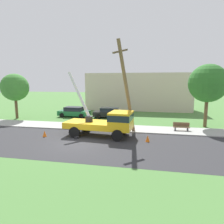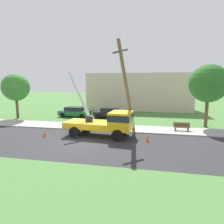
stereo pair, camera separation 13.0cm
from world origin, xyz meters
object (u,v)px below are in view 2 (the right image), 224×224
(leaning_utility_pole, at_px, (126,87))
(traffic_cone_curbside, at_px, (123,131))
(traffic_cone_ahead, at_px, (148,139))
(parked_sedan_green, at_px, (75,112))
(utility_truck, at_px, (107,121))
(traffic_cone_behind, at_px, (45,134))
(roadside_tree_far, at_px, (16,87))
(parked_sedan_black, at_px, (110,113))
(roadside_tree_near, at_px, (209,83))
(park_bench, at_px, (182,127))

(leaning_utility_pole, height_order, traffic_cone_curbside, leaning_utility_pole)
(traffic_cone_ahead, relative_size, traffic_cone_curbside, 1.00)
(parked_sedan_green, bearing_deg, leaning_utility_pole, -42.30)
(utility_truck, bearing_deg, traffic_cone_curbside, 43.43)
(leaning_utility_pole, xyz_separation_m, parked_sedan_green, (-8.40, 7.64, -3.80))
(traffic_cone_behind, bearing_deg, traffic_cone_curbside, 19.48)
(leaning_utility_pole, xyz_separation_m, traffic_cone_ahead, (2.13, -2.25, -4.23))
(traffic_cone_behind, distance_m, roadside_tree_far, 11.94)
(utility_truck, relative_size, traffic_cone_ahead, 12.03)
(leaning_utility_pole, relative_size, traffic_cone_curbside, 15.70)
(traffic_cone_behind, bearing_deg, utility_truck, 12.09)
(traffic_cone_ahead, bearing_deg, traffic_cone_curbside, 137.11)
(leaning_utility_pole, xyz_separation_m, traffic_cone_behind, (-7.18, -2.52, -4.23))
(leaning_utility_pole, bearing_deg, parked_sedan_green, 137.70)
(parked_sedan_black, distance_m, roadside_tree_near, 12.73)
(traffic_cone_behind, bearing_deg, traffic_cone_ahead, 1.69)
(parked_sedan_green, height_order, roadside_tree_near, roadside_tree_near)
(parked_sedan_green, xyz_separation_m, roadside_tree_far, (-7.20, -2.67, 3.49))
(traffic_cone_curbside, xyz_separation_m, park_bench, (5.64, 2.02, 0.18))
(leaning_utility_pole, distance_m, traffic_cone_behind, 8.71)
(parked_sedan_black, relative_size, roadside_tree_far, 0.75)
(leaning_utility_pole, xyz_separation_m, park_bench, (5.42, 1.96, -4.05))
(traffic_cone_curbside, bearing_deg, parked_sedan_green, 136.71)
(parked_sedan_green, relative_size, roadside_tree_near, 0.65)
(utility_truck, distance_m, traffic_cone_ahead, 3.96)
(leaning_utility_pole, distance_m, park_bench, 7.05)
(park_bench, bearing_deg, leaning_utility_pole, -160.16)
(traffic_cone_curbside, relative_size, roadside_tree_far, 0.09)
(traffic_cone_curbside, relative_size, roadside_tree_near, 0.08)
(traffic_cone_behind, height_order, roadside_tree_far, roadside_tree_far)
(traffic_cone_ahead, bearing_deg, park_bench, 51.93)
(traffic_cone_ahead, xyz_separation_m, parked_sedan_black, (-5.40, 10.12, 0.43))
(traffic_cone_ahead, distance_m, parked_sedan_black, 11.48)
(parked_sedan_black, height_order, park_bench, parked_sedan_black)
(roadside_tree_far, bearing_deg, utility_truck, -24.11)
(leaning_utility_pole, relative_size, traffic_cone_behind, 15.70)
(utility_truck, distance_m, park_bench, 7.76)
(traffic_cone_curbside, distance_m, parked_sedan_green, 11.24)
(utility_truck, distance_m, roadside_tree_near, 11.96)
(traffic_cone_curbside, height_order, roadside_tree_near, roadside_tree_near)
(park_bench, relative_size, roadside_tree_near, 0.23)
(utility_truck, bearing_deg, parked_sedan_black, 100.62)
(parked_sedan_green, bearing_deg, park_bench, -22.37)
(parked_sedan_green, distance_m, roadside_tree_near, 17.48)
(parked_sedan_green, xyz_separation_m, park_bench, (13.82, -5.69, -0.25))
(traffic_cone_ahead, xyz_separation_m, parked_sedan_green, (-10.53, 9.89, 0.43))
(leaning_utility_pole, bearing_deg, parked_sedan_black, 112.55)
(leaning_utility_pole, distance_m, parked_sedan_black, 9.34)
(traffic_cone_ahead, distance_m, roadside_tree_far, 19.55)
(utility_truck, xyz_separation_m, roadside_tree_far, (-14.06, 6.29, 2.80))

